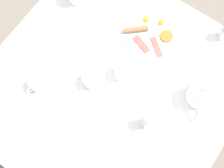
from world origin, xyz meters
TOP-DOWN VIEW (x-y plane):
  - ground_plane at (0.00, 0.00)m, footprint 8.00×8.00m
  - table at (0.00, 0.00)m, footprint 1.10×1.08m
  - breakfast_plate at (-0.31, 0.00)m, footprint 0.28×0.28m
  - teapot_near at (-0.17, 0.34)m, footprint 0.17×0.13m
  - teacup_with_saucer_left at (0.18, -0.27)m, footprint 0.14×0.14m
  - teacup_with_saucer_right at (0.04, -0.08)m, footprint 0.14×0.14m
  - water_glass_tall at (-0.07, 0.01)m, footprint 0.07×0.07m
  - pepper_grinder at (0.06, 0.22)m, footprint 0.05×0.05m
  - fork_by_plate at (0.38, 0.04)m, footprint 0.11×0.16m
  - spoon_for_tea at (-0.07, -0.28)m, footprint 0.13×0.12m
  - fork_spare at (0.39, -0.23)m, footprint 0.10×0.15m

SIDE VIEW (x-z plane):
  - ground_plane at x=0.00m, z-range 0.00..0.00m
  - table at x=0.00m, z-range 0.29..0.99m
  - fork_by_plate at x=0.38m, z-range 0.70..0.71m
  - spoon_for_tea at x=-0.07m, z-range 0.70..0.71m
  - fork_spare at x=0.39m, z-range 0.70..0.71m
  - breakfast_plate at x=-0.31m, z-range 0.69..0.73m
  - teacup_with_saucer_right at x=0.04m, z-range 0.70..0.77m
  - teacup_with_saucer_left at x=0.18m, z-range 0.70..0.77m
  - water_glass_tall at x=-0.07m, z-range 0.70..0.80m
  - teapot_near at x=-0.17m, z-range 0.69..0.83m
  - pepper_grinder at x=0.06m, z-range 0.71..0.82m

